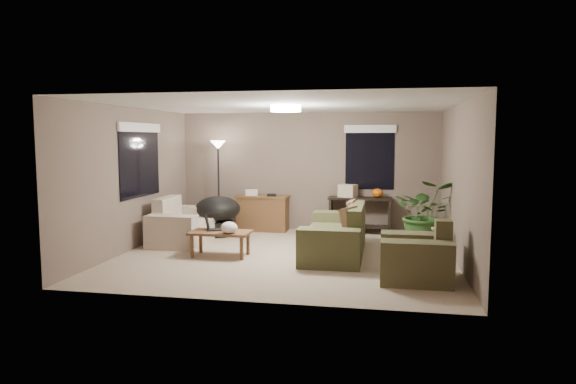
% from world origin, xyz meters
% --- Properties ---
extents(room_shell, '(5.50, 5.50, 5.50)m').
position_xyz_m(room_shell, '(0.00, 0.00, 1.25)').
color(room_shell, tan).
rests_on(room_shell, ground).
extents(main_sofa, '(0.95, 2.20, 0.85)m').
position_xyz_m(main_sofa, '(0.84, 0.21, 0.29)').
color(main_sofa, '#46482B').
rests_on(main_sofa, ground).
extents(throw_pillows, '(0.38, 1.38, 0.47)m').
position_xyz_m(throw_pillows, '(1.10, 0.21, 0.65)').
color(throw_pillows, '#8C7251').
rests_on(throw_pillows, main_sofa).
extents(loveseat, '(0.90, 1.60, 0.85)m').
position_xyz_m(loveseat, '(-2.13, 0.75, 0.30)').
color(loveseat, beige).
rests_on(loveseat, ground).
extents(armchair, '(0.95, 1.00, 0.85)m').
position_xyz_m(armchair, '(2.06, -1.12, 0.30)').
color(armchair, '#454229').
rests_on(armchair, ground).
extents(coffee_table, '(1.00, 0.55, 0.42)m').
position_xyz_m(coffee_table, '(-1.06, -0.26, 0.36)').
color(coffee_table, brown).
rests_on(coffee_table, ground).
extents(laptop, '(0.41, 0.33, 0.24)m').
position_xyz_m(laptop, '(-1.23, -0.16, 0.48)').
color(laptop, black).
rests_on(laptop, coffee_table).
extents(plastic_bag, '(0.30, 0.28, 0.19)m').
position_xyz_m(plastic_bag, '(-0.86, -0.41, 0.52)').
color(plastic_bag, white).
rests_on(plastic_bag, coffee_table).
extents(desk, '(1.10, 0.50, 0.75)m').
position_xyz_m(desk, '(-0.92, 2.20, 0.38)').
color(desk, brown).
rests_on(desk, ground).
extents(desk_papers, '(0.71, 0.31, 0.12)m').
position_xyz_m(desk_papers, '(-1.07, 2.19, 0.80)').
color(desk_papers, silver).
rests_on(desk_papers, desk).
extents(console_table, '(1.30, 0.40, 0.75)m').
position_xyz_m(console_table, '(1.12, 2.26, 0.44)').
color(console_table, black).
rests_on(console_table, ground).
extents(pumpkin, '(0.28, 0.28, 0.19)m').
position_xyz_m(pumpkin, '(1.47, 2.26, 0.84)').
color(pumpkin, orange).
rests_on(pumpkin, console_table).
extents(cardboard_box, '(0.42, 0.37, 0.26)m').
position_xyz_m(cardboard_box, '(0.87, 2.26, 0.88)').
color(cardboard_box, beige).
rests_on(cardboard_box, console_table).
extents(papasan_chair, '(1.13, 1.13, 0.80)m').
position_xyz_m(papasan_chair, '(-1.68, 1.48, 0.47)').
color(papasan_chair, black).
rests_on(papasan_chair, ground).
extents(floor_lamp, '(0.32, 0.32, 1.91)m').
position_xyz_m(floor_lamp, '(-1.82, 1.99, 1.60)').
color(floor_lamp, black).
rests_on(floor_lamp, ground).
extents(ceiling_fixture, '(0.50, 0.50, 0.10)m').
position_xyz_m(ceiling_fixture, '(0.00, 0.00, 2.44)').
color(ceiling_fixture, white).
rests_on(ceiling_fixture, room_shell).
extents(houseplant, '(1.10, 1.22, 0.95)m').
position_xyz_m(houseplant, '(2.35, 1.18, 0.48)').
color(houseplant, '#2D5923').
rests_on(houseplant, ground).
extents(cat_scratching_post, '(0.32, 0.32, 0.50)m').
position_xyz_m(cat_scratching_post, '(2.49, 0.25, 0.21)').
color(cat_scratching_post, tan).
rests_on(cat_scratching_post, ground).
extents(window_left, '(0.05, 1.56, 1.33)m').
position_xyz_m(window_left, '(-2.73, 0.30, 1.78)').
color(window_left, black).
rests_on(window_left, room_shell).
extents(window_back, '(1.06, 0.05, 1.33)m').
position_xyz_m(window_back, '(1.30, 2.48, 1.79)').
color(window_back, black).
rests_on(window_back, room_shell).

